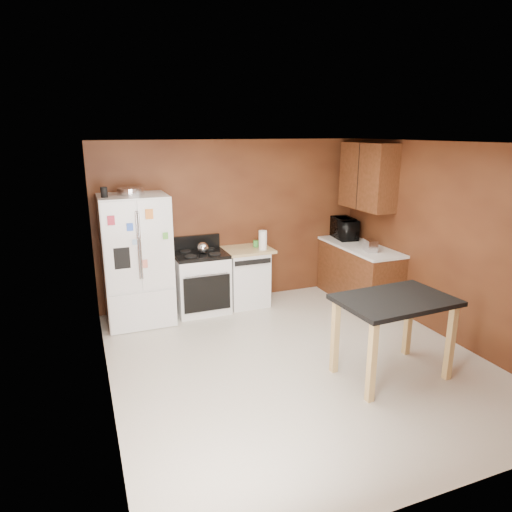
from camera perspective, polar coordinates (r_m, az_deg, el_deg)
floor at (r=5.56m, az=5.08°, el=-12.85°), size 4.50×4.50×0.00m
ceiling at (r=4.90m, az=5.78°, el=13.87°), size 4.50×4.50×0.00m
wall_back at (r=7.11m, az=-2.76°, el=4.25°), size 4.20×0.00×4.20m
wall_front at (r=3.36m, az=23.13°, el=-10.06°), size 4.20×0.00×4.20m
wall_left at (r=4.58m, az=-18.84°, el=-2.93°), size 0.00×4.50×4.50m
wall_right at (r=6.30m, az=22.76°, el=1.58°), size 0.00×4.50×4.50m
roasting_pan at (r=6.37m, az=-15.40°, el=7.83°), size 0.36×0.36×0.09m
pen_cup at (r=6.17m, az=-18.46°, el=7.56°), size 0.09×0.09×0.13m
kettle at (r=6.65m, az=-6.68°, el=1.03°), size 0.17×0.17×0.17m
paper_towel at (r=6.85m, az=0.85°, el=1.99°), size 0.13×0.13×0.29m
green_canister at (r=7.04m, az=0.01°, el=1.55°), size 0.10×0.10×0.10m
toaster at (r=6.94m, az=14.10°, el=1.29°), size 0.20×0.27×0.18m
microwave at (r=7.68m, az=10.98°, el=3.32°), size 0.45×0.60×0.31m
refrigerator at (r=6.50m, az=-14.66°, el=-0.50°), size 0.90×0.80×1.80m
gas_range at (r=6.84m, az=-6.89°, el=-3.15°), size 0.76×0.68×1.10m
dishwasher at (r=7.06m, az=-1.28°, el=-2.51°), size 0.78×0.63×0.89m
right_cabinets at (r=7.32m, az=13.03°, el=1.44°), size 0.63×1.58×2.45m
island at (r=5.13m, az=16.91°, el=-6.53°), size 1.25×0.87×0.91m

